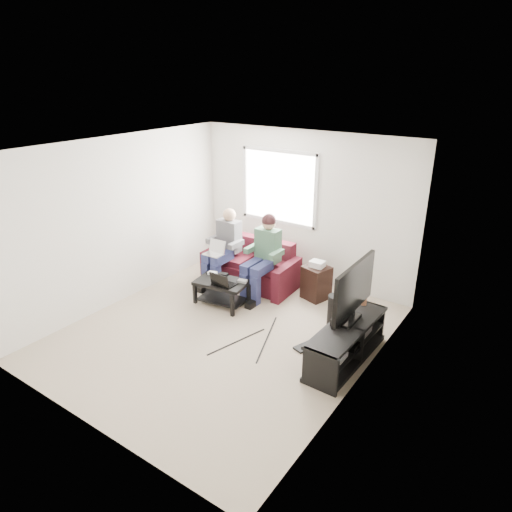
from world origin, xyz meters
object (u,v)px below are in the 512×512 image
(coffee_table, at_px, (222,287))
(end_table, at_px, (316,282))
(sofa, at_px, (252,267))
(tv, at_px, (354,289))
(tv_stand, at_px, (346,344))
(subwoofer, at_px, (335,311))

(coffee_table, height_order, end_table, end_table)
(sofa, relative_size, tv, 1.51)
(tv_stand, relative_size, end_table, 2.34)
(tv_stand, distance_m, subwoofer, 0.82)
(subwoofer, bearing_deg, tv, -50.10)
(sofa, relative_size, subwoofer, 3.32)
(tv, xyz_separation_m, end_table, (-1.12, 1.22, -0.67))
(tv, bearing_deg, sofa, 154.48)
(sofa, xyz_separation_m, tv_stand, (2.32, -1.20, -0.07))
(coffee_table, bearing_deg, sofa, 93.67)
(coffee_table, bearing_deg, tv, -4.69)
(sofa, bearing_deg, end_table, 5.73)
(coffee_table, height_order, tv_stand, tv_stand)
(end_table, bearing_deg, sofa, -174.27)
(tv_stand, distance_m, end_table, 1.74)
(coffee_table, relative_size, tv_stand, 0.57)
(tv, bearing_deg, tv_stand, -88.53)
(coffee_table, relative_size, subwoofer, 1.75)
(sofa, bearing_deg, tv, -25.52)
(sofa, distance_m, coffee_table, 0.92)
(sofa, height_order, end_table, sofa)
(tv_stand, height_order, subwoofer, tv_stand)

